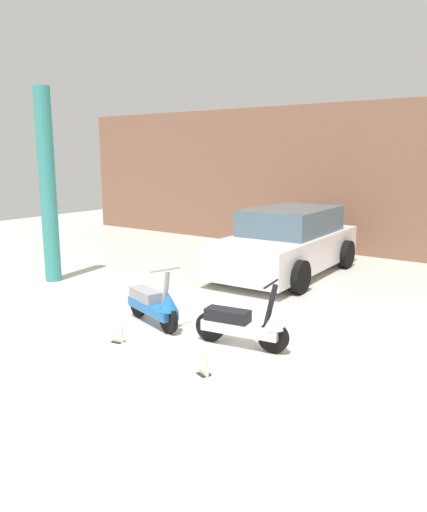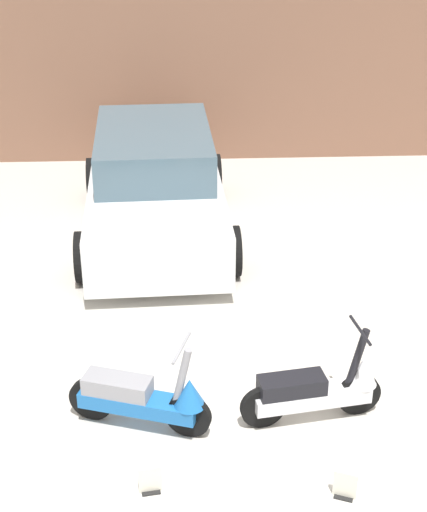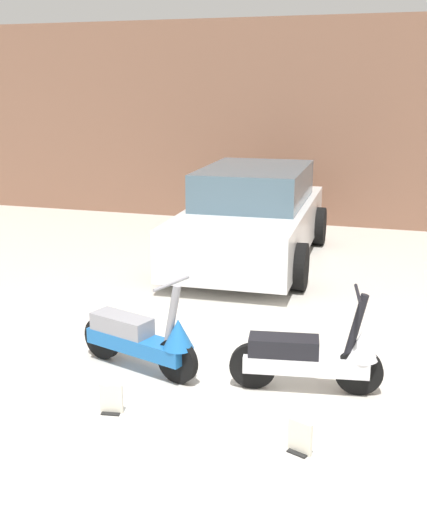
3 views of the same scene
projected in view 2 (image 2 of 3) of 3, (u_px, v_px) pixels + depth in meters
The scene contains 7 objects.
ground_plane at pixel (207, 484), 6.74m from camera, with size 28.00×28.00×0.00m, color silver.
wall_back at pixel (188, 46), 12.99m from camera, with size 19.60×0.12×3.94m, color #845B47.
scooter_front_left at pixel (145, 397), 7.25m from camera, with size 1.35×0.67×0.97m.
scooter_front_right at pixel (318, 389), 7.37m from camera, with size 1.37×0.53×0.96m.
car_rear_left at pixel (155, 185), 10.94m from camera, with size 2.20×4.33×1.45m.
placard_near_left_scooter at pixel (150, 481), 6.62m from camera, with size 0.20×0.14×0.26m.
placard_near_right_scooter at pixel (345, 486), 6.56m from camera, with size 0.20×0.17×0.26m.
Camera 2 is at (-0.18, -5.08, 4.84)m, focal length 55.00 mm.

